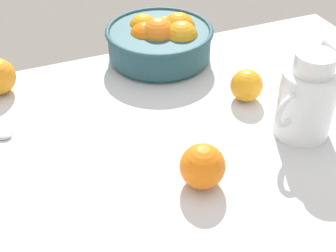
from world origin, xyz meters
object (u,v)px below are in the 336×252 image
Objects in this scene: juice_pitcher at (306,103)px; loose_orange_3 at (202,166)px; fruit_bowl at (161,40)px; loose_orange_2 at (246,85)px.

loose_orange_3 is (-25.55, -5.99, -3.09)cm from juice_pitcher.
juice_pitcher is 2.31× the size of loose_orange_3.
juice_pitcher is at bearing 13.20° from loose_orange_3.
loose_orange_3 is at bearing -166.80° from juice_pitcher.
fruit_bowl is 1.42× the size of juice_pitcher.
juice_pitcher reaches higher than loose_orange_2.
juice_pitcher reaches higher than loose_orange_3.
loose_orange_3 is at bearing -135.08° from loose_orange_2.
juice_pitcher reaches higher than fruit_bowl.
juice_pitcher is 16.01cm from loose_orange_2.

